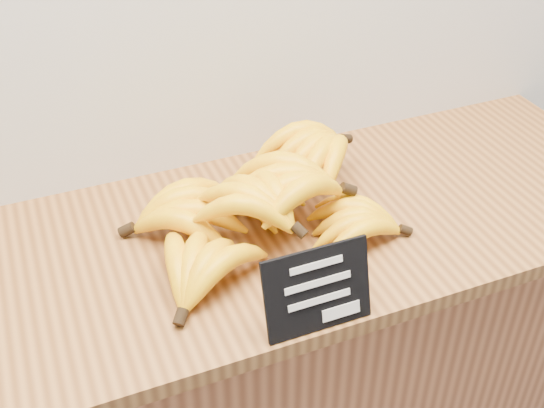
% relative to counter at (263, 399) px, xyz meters
% --- Properties ---
extents(counter, '(1.37, 0.50, 0.90)m').
position_rel_counter_xyz_m(counter, '(0.00, 0.00, 0.00)').
color(counter, '#9D5932').
rests_on(counter, ground).
extents(counter_top, '(1.53, 0.54, 0.03)m').
position_rel_counter_xyz_m(counter_top, '(0.00, 0.00, 0.47)').
color(counter_top, '#935E2D').
rests_on(counter_top, counter).
extents(chalkboard_sign, '(0.17, 0.04, 0.13)m').
position_rel_counter_xyz_m(chalkboard_sign, '(-0.01, -0.24, 0.55)').
color(chalkboard_sign, black).
rests_on(chalkboard_sign, counter_top).
extents(banana_pile, '(0.50, 0.39, 0.13)m').
position_rel_counter_xyz_m(banana_pile, '(-0.01, -0.00, 0.54)').
color(banana_pile, yellow).
rests_on(banana_pile, counter_top).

